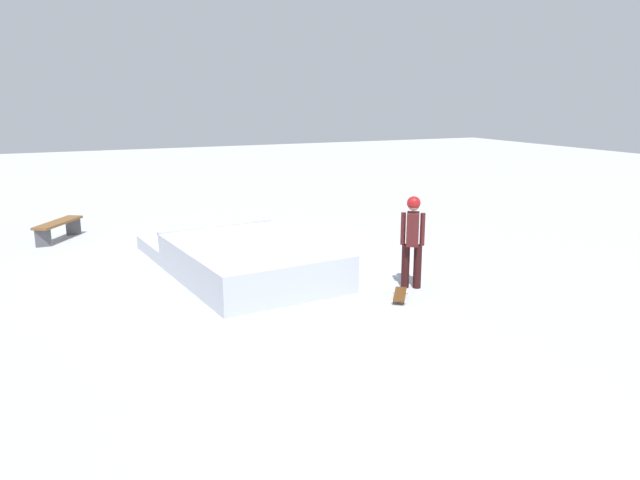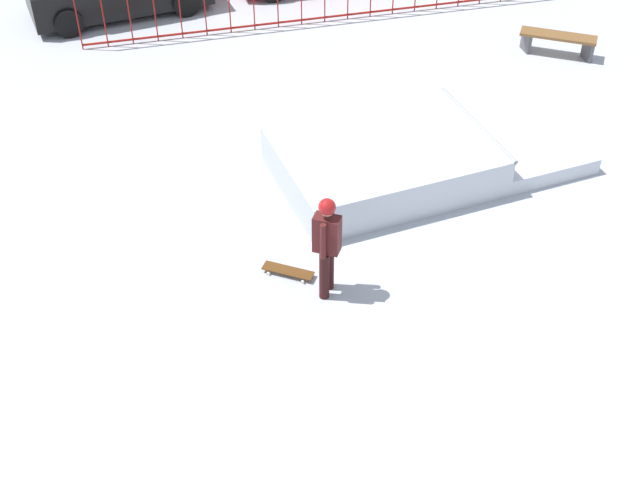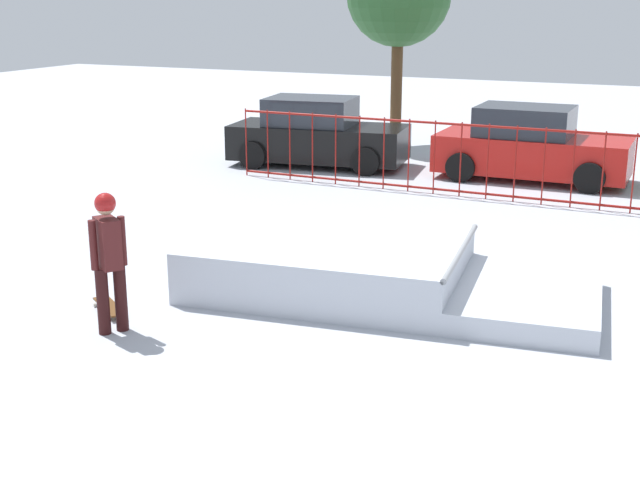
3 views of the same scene
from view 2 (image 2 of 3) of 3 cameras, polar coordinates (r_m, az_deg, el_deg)
The scene contains 5 objects.
ground_plane at distance 15.62m, azimuth 7.32°, elevation 5.16°, with size 60.00×60.00×0.00m, color #B2B7C1.
skate_ramp at distance 15.14m, azimuth 5.89°, elevation 5.49°, with size 5.64×3.16×0.74m.
skater at distance 12.18m, azimuth 0.46°, elevation -0.00°, with size 0.44×0.40×1.73m.
skateboard at distance 13.08m, azimuth -2.14°, elevation -2.06°, with size 0.77×0.62×0.09m.
park_bench at distance 19.49m, azimuth 15.53°, elevation 12.71°, with size 1.55×1.22×0.48m.
Camera 2 is at (-5.33, -11.73, 8.82)m, focal length 48.12 mm.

